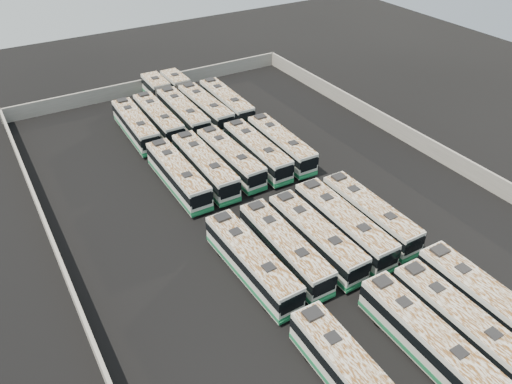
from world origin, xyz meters
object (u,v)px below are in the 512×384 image
object	(u,v)px
bus_front_center	(426,339)
bus_back_left	(158,119)
bus_back_far_left	(136,125)
bus_back_right	(195,100)
bus_back_far_right	(226,103)
bus_midback_center	(230,158)
bus_midback_far_right	(281,144)
bus_front_right	(459,323)
bus_front_far_left	(355,380)
bus_midback_far_left	(178,175)
bus_midfront_left	(284,248)
bus_midfront_far_right	(369,214)
bus_back_center	(174,104)
bus_midfront_right	(343,224)
bus_midback_left	(205,166)
bus_midback_right	(257,151)
bus_midfront_center	(316,237)
bus_front_far_right	(486,303)
bus_midfront_far_left	(252,262)

from	to	relation	value
bus_front_center	bus_back_left	world-z (taller)	bus_back_left
bus_back_far_left	bus_back_right	size ratio (longest dim) A/B	0.64
bus_back_far_left	bus_back_far_right	world-z (taller)	bus_back_far_right
bus_midback_center	bus_midback_far_right	world-z (taller)	bus_midback_far_right
bus_front_center	bus_front_right	bearing A→B (deg)	-2.40
bus_front_far_left	bus_midback_far_left	bearing A→B (deg)	90.79
bus_midback_far_left	bus_back_right	xyz separation A→B (m)	(10.23, 17.35, -0.02)
bus_midfront_left	bus_back_far_right	bearing A→B (deg)	71.98
bus_midfront_far_right	bus_back_center	xyz separation A→B (m)	(-6.72, 33.84, 0.05)
bus_back_far_right	bus_midfront_far_right	bearing A→B (deg)	-88.63
bus_midfront_right	bus_midback_far_right	xyz separation A→B (m)	(3.55, 16.45, -0.06)
bus_midback_far_right	bus_back_left	xyz separation A→B (m)	(-10.40, 14.30, 0.02)
bus_midback_left	bus_midback_center	world-z (taller)	bus_midback_left
bus_back_center	bus_back_far_left	bearing A→B (deg)	-152.74
bus_front_right	bus_midback_right	xyz separation A→B (m)	(0.05, 30.61, 0.03)
bus_midfront_center	bus_midback_center	xyz separation A→B (m)	(-0.02, 16.85, -0.02)
bus_front_far_right	bus_back_left	bearing A→B (deg)	103.37
bus_midfront_far_right	bus_midback_left	world-z (taller)	bus_midback_left
bus_midback_left	bus_midback_right	bearing A→B (deg)	0.08
bus_back_left	bus_midback_far_right	bearing A→B (deg)	-53.43
bus_midfront_right	bus_back_right	size ratio (longest dim) A/B	0.66
bus_back_far_left	bus_midfront_far_right	bearing A→B (deg)	-64.55
bus_midfront_far_left	bus_midback_left	size ratio (longest dim) A/B	0.98
bus_midfront_far_left	bus_midfront_right	xyz separation A→B (m)	(10.27, -0.04, 0.04)
bus_midback_right	bus_midback_far_right	bearing A→B (deg)	-0.23
bus_front_center	bus_midback_center	size ratio (longest dim) A/B	1.00
bus_front_center	bus_midback_left	distance (m)	30.71
bus_back_center	bus_midback_left	bearing A→B (deg)	-100.71
bus_midfront_far_right	bus_midback_left	bearing A→B (deg)	121.76
bus_back_left	bus_front_far_left	bearing A→B (deg)	-93.69
bus_front_far_left	bus_back_far_right	distance (m)	46.54
bus_midback_far_right	bus_midback_center	bearing A→B (deg)	178.86
bus_midback_left	bus_midback_far_right	world-z (taller)	bus_midback_left
bus_midfront_center	bus_front_center	bearing A→B (deg)	-90.58
bus_midback_left	bus_back_far_left	world-z (taller)	bus_midback_left
bus_front_right	bus_midback_right	distance (m)	30.61
bus_front_center	bus_back_far_left	world-z (taller)	bus_back_far_left
bus_midback_far_right	bus_back_far_left	bearing A→B (deg)	135.67
bus_midfront_far_right	bus_midback_far_left	distance (m)	21.36
bus_front_right	bus_midback_left	xyz separation A→B (m)	(-6.91, 30.68, 0.08)
bus_back_right	bus_front_center	bearing A→B (deg)	-94.69
bus_midfront_center	bus_midback_center	world-z (taller)	bus_midfront_center
bus_midfront_far_right	bus_back_far_left	distance (m)	33.33
bus_front_right	bus_midfront_left	size ratio (longest dim) A/B	0.99
bus_front_center	bus_midfront_left	distance (m)	14.45
bus_midback_left	bus_back_right	world-z (taller)	bus_midback_left
bus_back_left	bus_back_center	world-z (taller)	bus_back_center
bus_midfront_far_left	bus_midfront_center	size ratio (longest dim) A/B	1.01
bus_back_far_right	bus_back_far_left	bearing A→B (deg)	-177.97
bus_back_far_left	bus_front_right	bearing A→B (deg)	-75.67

